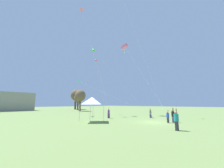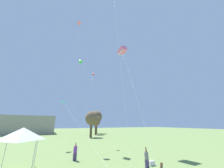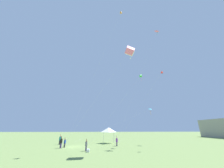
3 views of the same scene
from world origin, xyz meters
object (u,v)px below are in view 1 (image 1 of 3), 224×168
person_black_shirt (173,115)px  kite_pink_delta_0 (82,10)px  kite_red_diamond_4 (96,60)px  festival_tent (92,101)px  person_grey_shirt (150,113)px  kite_cyan_delta_2 (80,82)px  cooler_box (151,116)px  person_blue_shirt (168,117)px  kite_pink_box_5 (124,47)px  person_purple_shirt (109,113)px  kite_green_diamond_3 (93,49)px  person_teal_shirt (176,120)px

person_black_shirt → kite_pink_delta_0: (-1.53, 21.55, 27.43)m
person_black_shirt → kite_red_diamond_4: kite_red_diamond_4 is taller
festival_tent → kite_red_diamond_4: size_ratio=0.24×
person_grey_shirt → kite_cyan_delta_2: size_ratio=0.09×
cooler_box → person_black_shirt: bearing=-128.0°
person_blue_shirt → kite_pink_box_5: size_ratio=0.10×
person_purple_shirt → kite_green_diamond_3: size_ratio=0.12×
person_grey_shirt → kite_cyan_delta_2: 16.23m
kite_pink_delta_0 → kite_cyan_delta_2: bearing=-119.0°
festival_tent → cooler_box: 12.26m
cooler_box → kite_red_diamond_4: bearing=97.9°
festival_tent → kite_pink_delta_0: (5.73, 12.74, 25.40)m
kite_green_diamond_3 → kite_pink_delta_0: bearing=90.6°
person_blue_shirt → kite_red_diamond_4: (3.05, 19.00, 13.54)m
person_grey_shirt → kite_pink_box_5: bearing=3.4°
festival_tent → cooler_box: size_ratio=5.87×
person_grey_shirt → kite_pink_box_5: size_ratio=0.10×
person_teal_shirt → person_blue_shirt: person_teal_shirt is taller
kite_pink_delta_0 → kite_red_diamond_4: 14.66m
cooler_box → kite_green_diamond_3: (-5.64, 10.80, 14.96)m
kite_green_diamond_3 → kite_pink_box_5: 8.20m
person_purple_shirt → kite_pink_box_5: 17.92m
kite_red_diamond_4 → kite_pink_box_5: kite_pink_box_5 is taller
cooler_box → person_teal_shirt: person_teal_shirt is taller
kite_red_diamond_4 → kite_pink_delta_0: bearing=150.5°
person_grey_shirt → kite_cyan_delta_2: bearing=46.9°
person_purple_shirt → kite_pink_delta_0: kite_pink_delta_0 is taller
kite_red_diamond_4 → person_black_shirt: bearing=-96.5°
person_black_shirt → person_teal_shirt: size_ratio=0.94×
kite_green_diamond_3 → kite_pink_box_5: bearing=-30.1°
festival_tent → kite_pink_delta_0: size_ratio=0.12×
person_grey_shirt → kite_green_diamond_3: 18.81m
cooler_box → kite_red_diamond_4: (-1.96, 14.09, 14.17)m
person_grey_shirt → kite_green_diamond_3: (-4.73, 11.24, 14.31)m
person_teal_shirt → cooler_box: bearing=121.3°
person_black_shirt → kite_pink_box_5: (5.44, 12.13, 16.05)m
person_teal_shirt → kite_red_diamond_4: (7.55, 21.33, 13.35)m
person_blue_shirt → person_teal_shirt: bearing=-129.2°
festival_tent → person_blue_shirt: bearing=-52.6°
kite_pink_delta_0 → person_black_shirt: bearing=-85.9°
person_teal_shirt → person_grey_shirt: (8.61, 6.80, -0.17)m
cooler_box → person_grey_shirt: 1.20m
festival_tent → kite_red_diamond_4: 18.23m
person_teal_shirt → person_grey_shirt: 10.97m
person_grey_shirt → cooler_box: bearing=-43.9°
kite_green_diamond_3 → person_grey_shirt: bearing=-67.2°
cooler_box → person_teal_shirt: (-9.52, -7.24, 0.81)m
cooler_box → person_teal_shirt: 11.99m
festival_tent → person_teal_shirt: size_ratio=1.68×
cooler_box → person_teal_shirt: size_ratio=0.29×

